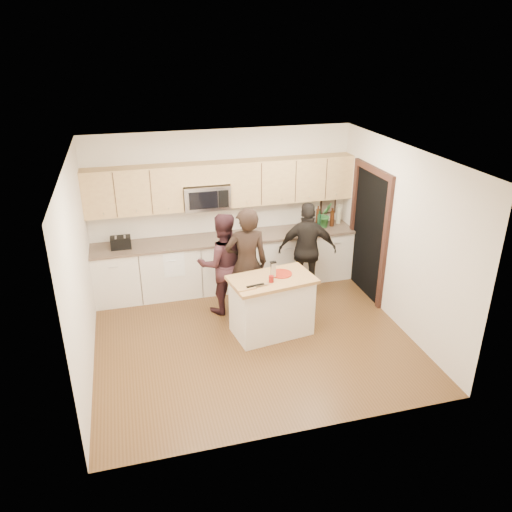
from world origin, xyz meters
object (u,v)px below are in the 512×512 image
object	(u,v)px
island	(272,305)
woman_right	(307,250)
woman_left	(247,264)
woman_center	(223,264)
toaster	(121,242)

from	to	relation	value
island	woman_right	world-z (taller)	woman_right
island	woman_left	bearing A→B (deg)	104.90
woman_center	island	bearing A→B (deg)	122.47
woman_left	woman_right	distance (m)	1.24
toaster	woman_right	distance (m)	3.04
woman_left	woman_center	world-z (taller)	woman_left
island	woman_center	distance (m)	1.06
toaster	island	bearing A→B (deg)	-37.94
woman_left	woman_right	size ratio (longest dim) A/B	1.10
toaster	woman_right	xyz separation A→B (m)	(2.98, -0.60, -0.22)
island	woman_right	distance (m)	1.41
woman_right	island	bearing A→B (deg)	64.23
toaster	woman_left	distance (m)	2.11
woman_center	woman_right	world-z (taller)	woman_center
woman_left	woman_right	xyz separation A→B (m)	(1.15, 0.45, -0.08)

